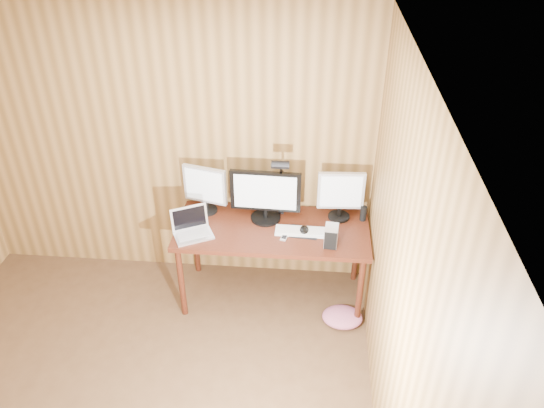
# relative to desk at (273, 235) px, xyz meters

# --- Properties ---
(room_shell) EXTENTS (4.00, 4.00, 4.00)m
(room_shell) POSITION_rel_desk_xyz_m (-0.93, -1.70, 0.62)
(room_shell) COLOR #543720
(room_shell) RESTS_ON ground
(desk) EXTENTS (1.60, 0.70, 0.75)m
(desk) POSITION_rel_desk_xyz_m (0.00, 0.00, 0.00)
(desk) COLOR #42190D
(desk) RESTS_ON floor
(monitor_center) EXTENTS (0.59, 0.26, 0.46)m
(monitor_center) POSITION_rel_desk_xyz_m (-0.07, 0.06, 0.36)
(monitor_center) COLOR black
(monitor_center) RESTS_ON desk
(monitor_left) EXTENTS (0.38, 0.18, 0.43)m
(monitor_left) POSITION_rel_desk_xyz_m (-0.59, 0.13, 0.35)
(monitor_left) COLOR black
(monitor_left) RESTS_ON desk
(monitor_right) EXTENTS (0.39, 0.18, 0.44)m
(monitor_right) POSITION_rel_desk_xyz_m (0.55, 0.13, 0.36)
(monitor_right) COLOR black
(monitor_right) RESTS_ON desk
(laptop) EXTENTS (0.37, 0.34, 0.22)m
(laptop) POSITION_rel_desk_xyz_m (-0.65, -0.20, 0.18)
(laptop) COLOR silver
(laptop) RESTS_ON desk
(keyboard) EXTENTS (0.47, 0.15, 0.02)m
(keyboard) POSITION_rel_desk_xyz_m (0.26, -0.12, 0.13)
(keyboard) COLOR white
(keyboard) RESTS_ON desk
(mousepad) EXTENTS (0.24, 0.20, 0.00)m
(mousepad) POSITION_rel_desk_xyz_m (0.26, -0.11, 0.12)
(mousepad) COLOR black
(mousepad) RESTS_ON desk
(mouse) EXTENTS (0.08, 0.12, 0.04)m
(mouse) POSITION_rel_desk_xyz_m (0.26, -0.11, 0.15)
(mouse) COLOR black
(mouse) RESTS_ON mousepad
(hard_drive) EXTENTS (0.12, 0.16, 0.16)m
(hard_drive) POSITION_rel_desk_xyz_m (0.48, -0.25, 0.20)
(hard_drive) COLOR silver
(hard_drive) RESTS_ON desk
(phone) EXTENTS (0.07, 0.10, 0.01)m
(phone) POSITION_rel_desk_xyz_m (0.11, -0.20, 0.13)
(phone) COLOR silver
(phone) RESTS_ON desk
(speaker) EXTENTS (0.05, 0.05, 0.13)m
(speaker) POSITION_rel_desk_xyz_m (0.75, 0.11, 0.19)
(speaker) COLOR black
(speaker) RESTS_ON desk
(desk_lamp) EXTENTS (0.14, 0.20, 0.62)m
(desk_lamp) POSITION_rel_desk_xyz_m (0.05, 0.09, 0.50)
(desk_lamp) COLOR black
(desk_lamp) RESTS_ON desk
(fabric_pile) EXTENTS (0.36, 0.30, 0.11)m
(fabric_pile) POSITION_rel_desk_xyz_m (0.62, -0.35, -0.57)
(fabric_pile) COLOR #BB5A7A
(fabric_pile) RESTS_ON floor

